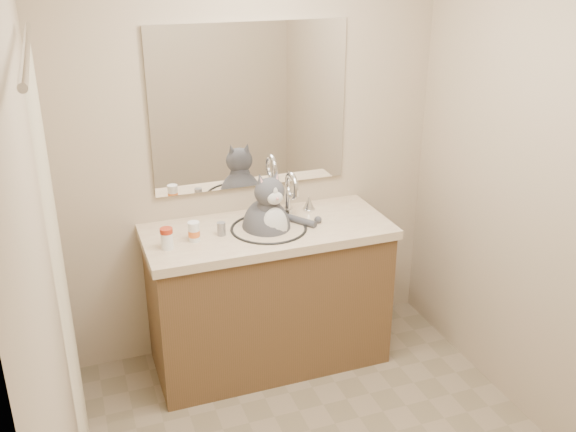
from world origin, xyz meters
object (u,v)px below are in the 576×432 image
Objects in this scene: cat at (268,225)px; grey_canister at (221,229)px; pill_bottle_orange at (194,232)px; pill_bottle_redcap at (167,238)px.

cat is 0.26m from grey_canister.
cat is at bearing 4.63° from pill_bottle_orange.
pill_bottle_redcap is 1.55× the size of grey_canister.
pill_bottle_orange is (-0.41, -0.03, 0.04)m from cat.
pill_bottle_orange is 1.45× the size of grey_canister.
cat is 0.57m from pill_bottle_redcap.
cat is 7.33× the size of grey_canister.
cat reaches higher than pill_bottle_redcap.
pill_bottle_redcap is 1.06× the size of pill_bottle_orange.
grey_canister is at bearing 173.61° from cat.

